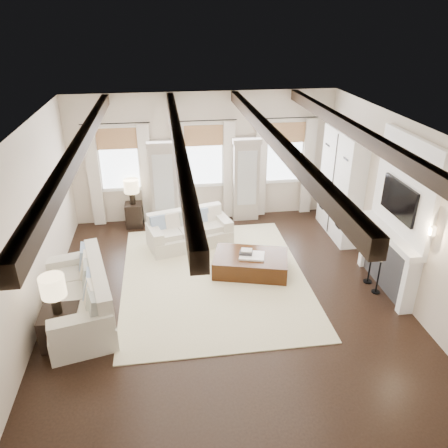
{
  "coord_description": "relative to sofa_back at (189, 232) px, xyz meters",
  "views": [
    {
      "loc": [
        -0.98,
        -6.65,
        4.87
      ],
      "look_at": [
        0.1,
        0.88,
        1.15
      ],
      "focal_mm": 35.0,
      "sensor_mm": 36.0,
      "label": 1
    }
  ],
  "objects": [
    {
      "name": "sofa_back",
      "position": [
        0.0,
        0.0,
        0.0
      ],
      "size": [
        2.0,
        1.28,
        0.79
      ],
      "color": "silver",
      "rests_on": "ground"
    },
    {
      "name": "tray",
      "position": [
        1.18,
        -1.43,
        0.09
      ],
      "size": [
        0.58,
        0.5,
        0.04
      ],
      "primitive_type": "cube",
      "rotation": [
        0.0,
        0.0,
        -0.27
      ],
      "color": "white",
      "rests_on": "ottoman"
    },
    {
      "name": "book_upper",
      "position": [
        1.09,
        -1.33,
        0.16
      ],
      "size": [
        0.26,
        0.22,
        0.03
      ],
      "primitive_type": "cube",
      "rotation": [
        0.0,
        0.0,
        -0.27
      ],
      "color": "beige",
      "rests_on": "book_lower"
    },
    {
      "name": "room_shell",
      "position": [
        1.26,
        -1.39,
        1.57
      ],
      "size": [
        6.54,
        7.54,
        3.22
      ],
      "color": "beige",
      "rests_on": "ground"
    },
    {
      "name": "ground",
      "position": [
        0.52,
        -2.28,
        -0.32
      ],
      "size": [
        7.5,
        7.5,
        0.0
      ],
      "primitive_type": "plane",
      "color": "black",
      "rests_on": "ground"
    },
    {
      "name": "ottoman",
      "position": [
        1.17,
        -1.39,
        -0.13
      ],
      "size": [
        1.68,
        1.29,
        0.39
      ],
      "primitive_type": "cube",
      "rotation": [
        0.0,
        0.0,
        -0.27
      ],
      "color": "black",
      "rests_on": "ground"
    },
    {
      "name": "lamp_front",
      "position": [
        -2.28,
        -3.04,
        0.72
      ],
      "size": [
        0.39,
        0.39,
        0.66
      ],
      "color": "black",
      "rests_on": "side_table_front"
    },
    {
      "name": "area_rug",
      "position": [
        0.39,
        -1.49,
        -0.31
      ],
      "size": [
        3.65,
        4.5,
        0.02
      ],
      "primitive_type": "cube",
      "color": "beige",
      "rests_on": "ground"
    },
    {
      "name": "sofa_left",
      "position": [
        -2.02,
        -2.42,
        0.08
      ],
      "size": [
        1.5,
        2.42,
        0.97
      ],
      "color": "silver",
      "rests_on": "ground"
    },
    {
      "name": "side_table_front",
      "position": [
        -2.28,
        -3.04,
        -0.03
      ],
      "size": [
        0.59,
        0.59,
        0.59
      ],
      "primitive_type": "cube",
      "color": "black",
      "rests_on": "ground"
    },
    {
      "name": "candlestick_near",
      "position": [
        3.42,
        -2.45,
        0.01
      ],
      "size": [
        0.16,
        0.16,
        0.79
      ],
      "color": "black",
      "rests_on": "ground"
    },
    {
      "name": "book_lower",
      "position": [
        1.07,
        -1.36,
        0.13
      ],
      "size": [
        0.3,
        0.26,
        0.04
      ],
      "primitive_type": "cube",
      "rotation": [
        0.0,
        0.0,
        -0.27
      ],
      "color": "#262628",
      "rests_on": "tray"
    },
    {
      "name": "side_table_back",
      "position": [
        -1.29,
        1.14,
        -0.02
      ],
      "size": [
        0.41,
        0.41,
        0.61
      ],
      "primitive_type": "cube",
      "color": "black",
      "rests_on": "ground"
    },
    {
      "name": "candlestick_far",
      "position": [
        3.42,
        -2.09,
        0.03
      ],
      "size": [
        0.17,
        0.17,
        0.85
      ],
      "color": "black",
      "rests_on": "ground"
    },
    {
      "name": "lamp_back",
      "position": [
        -1.29,
        1.14,
        0.71
      ],
      "size": [
        0.37,
        0.37,
        0.63
      ],
      "color": "black",
      "rests_on": "side_table_back"
    }
  ]
}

